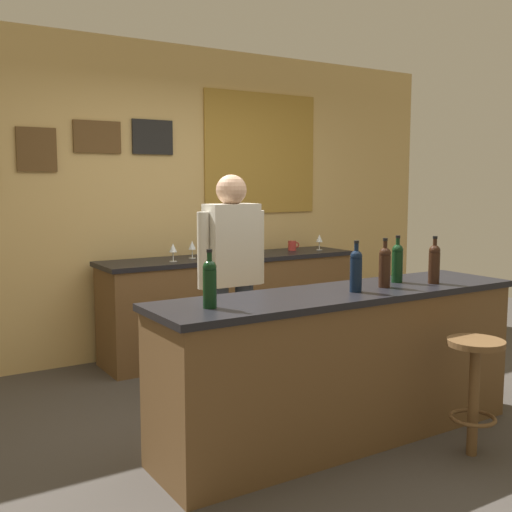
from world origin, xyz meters
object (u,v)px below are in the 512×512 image
wine_bottle_c (385,265)px  wine_glass_c (213,245)px  bartender (232,274)px  wine_glass_d (319,239)px  wine_bottle_e (434,262)px  wine_glass_a (173,249)px  wine_bottle_b (356,269)px  coffee_mug (292,246)px  wine_bottle_a (210,282)px  wine_glass_b (192,246)px  bar_stool (475,377)px  wine_bottle_d (397,261)px

wine_bottle_c → wine_glass_c: size_ratio=1.97×
bartender → wine_glass_d: size_ratio=10.45×
wine_bottle_e → wine_glass_a: wine_bottle_e is taller
wine_bottle_b → coffee_mug: wine_bottle_b is taller
wine_bottle_a → wine_glass_c: 2.33m
wine_glass_b → wine_bottle_c: bearing=-82.4°
wine_glass_c → wine_glass_d: bearing=-0.5°
wine_bottle_e → bartender: bearing=134.3°
bar_stool → coffee_mug: coffee_mug is taller
wine_bottle_b → wine_bottle_a: bearing=177.6°
bartender → wine_glass_b: 1.24m
wine_bottle_a → wine_glass_c: wine_bottle_a is taller
wine_glass_d → coffee_mug: size_ratio=1.24×
wine_glass_c → coffee_mug: wine_glass_c is taller
bar_stool → wine_glass_a: (-0.70, 2.54, 0.55)m
wine_bottle_c → wine_bottle_a: bearing=179.5°
wine_bottle_c → wine_bottle_b: bearing=-173.5°
wine_bottle_a → wine_bottle_b: 0.96m
wine_bottle_b → wine_bottle_e: 0.63m
bartender → wine_bottle_c: (0.57, -0.90, 0.12)m
wine_bottle_c → wine_glass_b: wine_bottle_c is taller
wine_glass_b → bar_stool: bearing=-79.9°
bartender → wine_glass_b: size_ratio=10.45×
bar_stool → wine_bottle_a: bearing=158.3°
bartender → wine_glass_d: 2.02m
wine_glass_a → bartender: bearing=-92.9°
wine_bottle_a → wine_bottle_c: 1.21m
wine_bottle_a → wine_bottle_c: size_ratio=1.00×
wine_glass_d → wine_bottle_e: bearing=-108.8°
wine_bottle_b → wine_glass_a: (-0.26, 2.03, -0.05)m
wine_glass_b → coffee_mug: wine_glass_b is taller
coffee_mug → wine_glass_c: bearing=-174.6°
wine_glass_b → coffee_mug: size_ratio=1.24×
wine_glass_d → coffee_mug: bearing=159.0°
bar_stool → coffee_mug: (0.64, 2.70, 0.49)m
bar_stool → wine_bottle_e: (0.18, 0.49, 0.60)m
bar_stool → wine_glass_a: wine_glass_a is taller
wine_glass_a → coffee_mug: 1.36m
bar_stool → wine_bottle_b: bearing=130.8°
bartender → coffee_mug: bearing=41.6°
bar_stool → bartender: bearing=117.6°
coffee_mug → bar_stool: bearing=-103.4°
wine_glass_b → wine_glass_a: bearing=-154.9°
bartender → wine_bottle_c: bearing=-57.7°
wine_glass_a → coffee_mug: bearing=6.6°
wine_glass_b → wine_glass_c: (0.18, -0.04, 0.00)m
wine_bottle_d → wine_glass_a: wine_bottle_d is taller
bartender → wine_bottle_e: 1.35m
wine_bottle_b → wine_bottle_c: 0.26m
bartender → wine_bottle_e: bartender is taller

